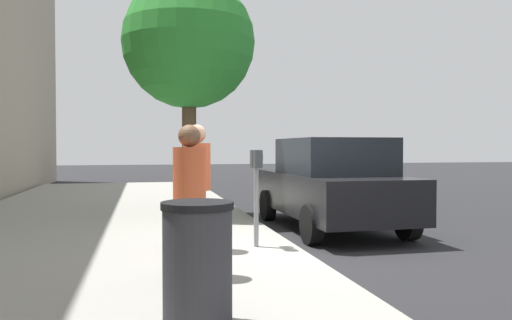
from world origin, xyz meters
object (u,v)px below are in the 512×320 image
parked_sedan_near (331,184)px  pedestrian_bystander (190,188)px  pedestrian_at_meter (197,176)px  street_tree (189,43)px  trash_bin (198,264)px  parking_meter (256,177)px

parked_sedan_near → pedestrian_bystander: bearing=138.9°
pedestrian_at_meter → street_tree: size_ratio=0.34×
trash_bin → pedestrian_at_meter: bearing=-5.9°
pedestrian_at_meter → parking_meter: bearing=7.7°
pedestrian_at_meter → pedestrian_bystander: bearing=-92.8°
pedestrian_at_meter → parked_sedan_near: bearing=42.9°
pedestrian_bystander → street_tree: bearing=47.3°
parking_meter → trash_bin: bearing=158.9°
pedestrian_at_meter → street_tree: 5.06m
parked_sedan_near → trash_bin: size_ratio=4.37×
pedestrian_bystander → parked_sedan_near: 4.64m
pedestrian_at_meter → pedestrian_bystander: size_ratio=1.04×
pedestrian_at_meter → street_tree: street_tree is taller
street_tree → trash_bin: 8.02m
parking_meter → trash_bin: (-3.07, 1.18, -0.51)m
parking_meter → street_tree: 5.08m
parking_meter → parked_sedan_near: 2.85m
street_tree → parked_sedan_near: bearing=-130.5°
pedestrian_bystander → pedestrian_at_meter: bearing=43.2°
street_tree → trash_bin: street_tree is taller
parked_sedan_near → street_tree: size_ratio=0.84×
pedestrian_bystander → street_tree: (5.66, -0.51, 2.78)m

